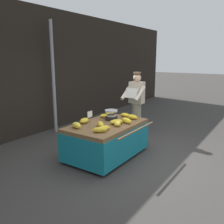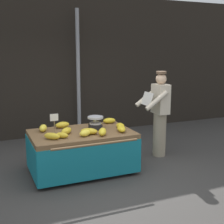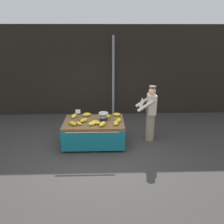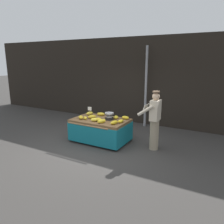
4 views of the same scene
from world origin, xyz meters
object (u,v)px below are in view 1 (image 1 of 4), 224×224
banana_bunch_10 (77,125)px  vendor_person (136,103)px  banana_bunch_11 (125,115)px  banana_bunch_5 (110,113)px  banana_bunch_8 (100,130)px  weighing_scale (111,115)px  banana_cart (107,132)px  banana_bunch_4 (100,124)px  banana_bunch_7 (84,121)px  banana_bunch_6 (105,128)px  banana_bunch_2 (117,123)px  banana_bunch_3 (105,116)px  banana_bunch_9 (127,121)px  price_sign (90,116)px  banana_bunch_0 (116,122)px  street_pole (53,78)px  banana_bunch_1 (132,117)px

banana_bunch_10 → vendor_person: 2.30m
banana_bunch_11 → banana_bunch_5: bearing=95.9°
banana_bunch_8 → vendor_person: 2.31m
weighing_scale → banana_bunch_5: 0.52m
banana_cart → banana_bunch_4: 0.38m
banana_bunch_7 → vendor_person: vendor_person is taller
weighing_scale → banana_bunch_6: weighing_scale is taller
banana_bunch_2 → banana_bunch_3: 0.74m
banana_bunch_8 → banana_bunch_9: bearing=-5.6°
price_sign → banana_bunch_11: 1.21m
banana_bunch_0 → weighing_scale: bearing=52.0°
banana_bunch_10 → vendor_person: bearing=-2.1°
banana_cart → vendor_person: bearing=7.0°
banana_bunch_9 → banana_bunch_10: bearing=143.9°
banana_bunch_6 → banana_bunch_11: banana_bunch_6 is taller
street_pole → vendor_person: bearing=-62.9°
street_pole → banana_bunch_4: 2.59m
banana_bunch_0 → banana_bunch_6: 0.48m
banana_bunch_2 → banana_bunch_11: (0.77, 0.28, -0.01)m
banana_bunch_0 → banana_bunch_11: banana_bunch_0 is taller
vendor_person → banana_bunch_9: bearing=-159.1°
banana_bunch_0 → banana_bunch_3: size_ratio=1.14×
weighing_scale → banana_bunch_5: weighing_scale is taller
banana_bunch_3 → banana_bunch_4: (-0.67, -0.36, 0.01)m
banana_bunch_0 → banana_bunch_7: bearing=116.5°
street_pole → banana_bunch_10: bearing=-122.6°
banana_bunch_1 → street_pole: bearing=89.9°
street_pole → banana_cart: (-0.65, -2.25, -1.00)m
banana_bunch_4 → banana_bunch_11: bearing=1.7°
street_pole → weighing_scale: 2.32m
banana_bunch_2 → vendor_person: (1.73, 0.50, 0.09)m
banana_bunch_4 → banana_bunch_5: (0.97, 0.45, -0.01)m
banana_bunch_6 → banana_bunch_11: (1.14, 0.23, -0.00)m
street_pole → banana_bunch_0: 2.63m
banana_bunch_6 → banana_bunch_10: banana_bunch_10 is taller
banana_bunch_3 → banana_bunch_0: bearing=-122.2°
banana_bunch_11 → vendor_person: vendor_person is taller
street_pole → vendor_person: size_ratio=1.79×
banana_bunch_6 → price_sign: bearing=98.4°
banana_bunch_1 → banana_bunch_5: same height
banana_bunch_0 → banana_bunch_9: size_ratio=1.00×
banana_bunch_10 → vendor_person: (2.30, -0.08, 0.09)m
banana_cart → banana_bunch_9: (0.26, -0.34, 0.25)m
weighing_scale → banana_bunch_7: bearing=146.8°
banana_bunch_1 → banana_bunch_9: bearing=-168.1°
banana_bunch_2 → banana_cart: bearing=83.4°
banana_bunch_1 → banana_bunch_11: (0.09, 0.24, -0.01)m
banana_bunch_3 → banana_bunch_4: banana_bunch_4 is taller
banana_cart → weighing_scale: 0.43m
banana_bunch_6 → vendor_person: 2.15m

